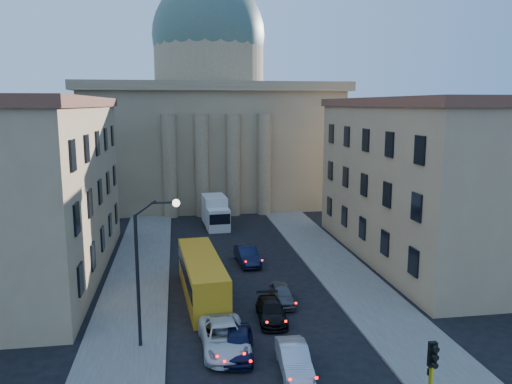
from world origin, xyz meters
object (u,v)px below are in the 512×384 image
car_right_near (294,359)px  car_left_near (238,343)px  street_lamp (146,261)px  traffic_light (431,380)px  box_truck (216,213)px  city_bus (202,276)px

car_right_near → car_left_near: bearing=144.7°
street_lamp → car_left_near: street_lamp is taller
car_left_near → car_right_near: car_left_near is taller
car_left_near → car_right_near: size_ratio=1.00×
traffic_light → street_lamp: (-12.27, 10.00, 2.70)m
box_truck → city_bus: bearing=-101.0°
street_lamp → traffic_light: bearing=-39.2°
street_lamp → city_bus: 8.80m
traffic_light → box_truck: 39.29m
traffic_light → city_bus: bearing=117.1°
city_bus → box_truck: box_truck is taller
car_right_near → box_truck: size_ratio=0.66×
car_right_near → box_truck: 32.84m
car_left_near → city_bus: (-1.57, 9.07, 0.93)m
car_right_near → traffic_light: bearing=-50.3°
traffic_light → car_left_near: bearing=131.5°
box_truck → traffic_light: bearing=-84.9°
box_truck → car_right_near: bearing=-91.1°
traffic_light → street_lamp: 16.06m
traffic_light → city_bus: traffic_light is taller
car_right_near → city_bus: (-4.30, 11.22, 0.95)m
street_lamp → box_truck: street_lamp is taller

